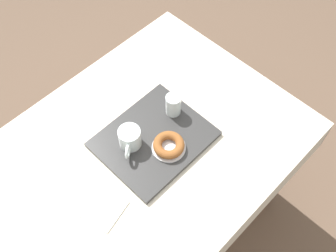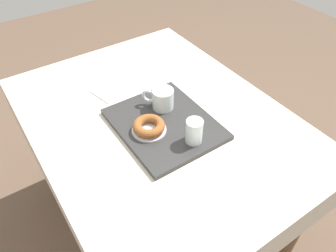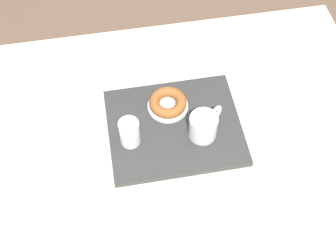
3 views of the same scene
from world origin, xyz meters
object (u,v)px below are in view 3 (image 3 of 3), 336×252
Objects in this scene: serving_tray at (174,127)px; sugar_donut_left at (168,102)px; donut_plate_left at (168,106)px; tea_mug_left at (204,126)px; water_glass_near at (130,133)px; dining_table at (191,146)px; paper_napkin at (265,96)px.

serving_tray is 0.08m from sugar_donut_left.
donut_plate_left is at bearing 0.00° from sugar_donut_left.
water_glass_near is (-0.22, 0.01, 0.00)m from tea_mug_left.
dining_table is 9.13× the size of paper_napkin.
donut_plate_left is at bearing 38.36° from water_glass_near.
tea_mug_left is (0.02, -0.04, 0.17)m from dining_table.
tea_mug_left is 0.85× the size of paper_napkin.
tea_mug_left is 0.27m from paper_napkin.
water_glass_near is (-0.14, -0.03, 0.05)m from serving_tray.
donut_plate_left reaches higher than dining_table.
donut_plate_left is (-0.01, 0.07, 0.01)m from serving_tray.
sugar_donut_left is (-0.09, 0.12, -0.01)m from tea_mug_left.
sugar_donut_left is at bearing 96.00° from serving_tray.
sugar_donut_left reaches higher than donut_plate_left.
serving_tray is at bearing -84.00° from sugar_donut_left.
sugar_donut_left is (-0.01, 0.07, 0.03)m from serving_tray.
sugar_donut_left is at bearing 0.00° from donut_plate_left.
paper_napkin is at bearing 26.42° from tea_mug_left.
paper_napkin is (0.32, 0.07, -0.01)m from serving_tray.
tea_mug_left is (0.08, -0.04, 0.05)m from serving_tray.
water_glass_near reaches higher than tea_mug_left.
dining_table is 0.13m from serving_tray.
donut_plate_left is at bearing 96.00° from serving_tray.
water_glass_near is 0.17m from sugar_donut_left.
tea_mug_left reaches higher than sugar_donut_left.
serving_tray is at bearing -84.00° from donut_plate_left.
sugar_donut_left reaches higher than dining_table.
water_glass_near is 0.78× the size of sugar_donut_left.
serving_tray is 3.04× the size of paper_napkin.
dining_table is 3.01× the size of serving_tray.
paper_napkin is at bearing 13.12° from serving_tray.
sugar_donut_left is at bearing 126.99° from tea_mug_left.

